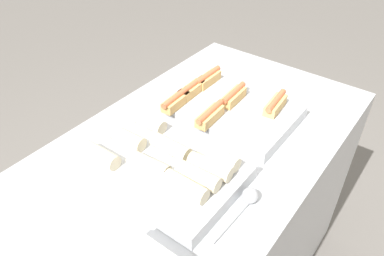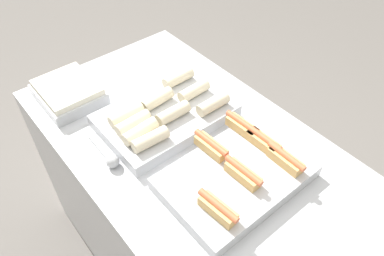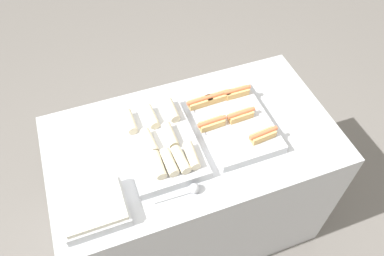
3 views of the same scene
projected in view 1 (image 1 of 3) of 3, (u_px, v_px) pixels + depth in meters
name	position (u px, v px, depth m)	size (l,w,h in m)	color
counter	(193.00, 229.00, 1.56)	(1.43, 0.80, 0.92)	#B7BABF
tray_hotdogs	(226.00, 108.00, 1.40)	(0.36, 0.48, 0.10)	#B7BABF
tray_wraps	(162.00, 165.00, 1.15)	(0.33, 0.49, 0.10)	#B7BABF
serving_spoon_near	(248.00, 199.00, 1.06)	(0.21, 0.05, 0.05)	#B2B5BA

